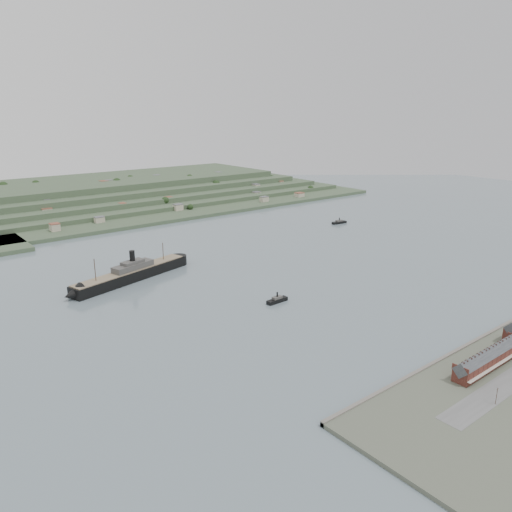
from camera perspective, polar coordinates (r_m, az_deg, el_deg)
ground at (r=385.66m, az=3.02°, el=-2.80°), size 1400.00×1400.00×0.00m
terrace_row at (r=281.69m, az=25.07°, el=-10.49°), size 55.60×9.80×11.07m
far_peninsula at (r=726.64m, az=-16.37°, el=6.69°), size 760.00×309.00×30.00m
steamship at (r=394.11m, az=-14.38°, el=-2.10°), size 113.83×41.45×27.80m
tugboat at (r=342.27m, az=2.44°, el=-5.03°), size 16.45×4.92×7.34m
ferry_east at (r=583.94m, az=9.49°, el=3.84°), size 19.14×7.29×7.00m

